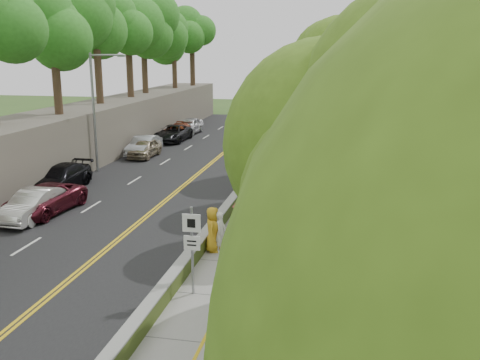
# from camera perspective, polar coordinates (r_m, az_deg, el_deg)

# --- Properties ---
(ground) EXTENTS (140.00, 140.00, 0.00)m
(ground) POSITION_cam_1_polar(r_m,az_deg,el_deg) (21.75, -5.47, -8.46)
(ground) COLOR #33511E
(ground) RESTS_ON ground
(road) EXTENTS (11.20, 66.00, 0.04)m
(road) POSITION_cam_1_polar(r_m,az_deg,el_deg) (37.00, -6.86, 0.88)
(road) COLOR black
(road) RESTS_ON ground
(sidewalk) EXTENTS (4.20, 66.00, 0.05)m
(sidewalk) POSITION_cam_1_polar(r_m,az_deg,el_deg) (35.38, 5.48, 0.33)
(sidewalk) COLOR gray
(sidewalk) RESTS_ON ground
(jersey_barrier) EXTENTS (0.42, 66.00, 0.60)m
(jersey_barrier) POSITION_cam_1_polar(r_m,az_deg,el_deg) (35.61, 1.80, 0.93)
(jersey_barrier) COLOR #A2D534
(jersey_barrier) RESTS_ON ground
(rock_embankment) EXTENTS (5.00, 66.00, 4.00)m
(rock_embankment) POSITION_cam_1_polar(r_m,az_deg,el_deg) (39.87, -18.12, 4.12)
(rock_embankment) COLOR #595147
(rock_embankment) RESTS_ON ground
(chainlink_fence) EXTENTS (0.04, 66.00, 2.00)m
(chainlink_fence) POSITION_cam_1_polar(r_m,az_deg,el_deg) (35.03, 8.93, 1.72)
(chainlink_fence) COLOR slate
(chainlink_fence) RESTS_ON ground
(trees_embankment) EXTENTS (6.40, 66.00, 13.00)m
(trees_embankment) POSITION_cam_1_polar(r_m,az_deg,el_deg) (39.21, -18.41, 16.44)
(trees_embankment) COLOR #378B26
(trees_embankment) RESTS_ON rock_embankment
(trees_fenceside) EXTENTS (7.00, 66.00, 14.00)m
(trees_fenceside) POSITION_cam_1_polar(r_m,az_deg,el_deg) (34.30, 13.31, 11.38)
(trees_fenceside) COLOR #598520
(trees_fenceside) RESTS_ON ground
(streetlight) EXTENTS (2.52, 0.22, 8.00)m
(streetlight) POSITION_cam_1_polar(r_m,az_deg,el_deg) (37.25, -15.05, 7.80)
(streetlight) COLOR gray
(streetlight) RESTS_ON ground
(signpost) EXTENTS (0.62, 0.09, 3.10)m
(signpost) POSITION_cam_1_polar(r_m,az_deg,el_deg) (18.07, -5.15, -6.51)
(signpost) COLOR gray
(signpost) RESTS_ON sidewalk
(construction_barrel) EXTENTS (0.58, 0.58, 0.95)m
(construction_barrel) POSITION_cam_1_polar(r_m,az_deg,el_deg) (39.83, 6.84, 2.54)
(construction_barrel) COLOR #F55B00
(construction_barrel) RESTS_ON sidewalk
(concrete_block) EXTENTS (1.43, 1.17, 0.85)m
(concrete_block) POSITION_cam_1_polar(r_m,az_deg,el_deg) (21.94, 6.33, -6.96)
(concrete_block) COLOR gray
(concrete_block) RESTS_ON sidewalk
(car_1) EXTENTS (1.67, 4.43, 1.45)m
(car_1) POSITION_cam_1_polar(r_m,az_deg,el_deg) (28.24, -21.18, -2.48)
(car_1) COLOR silver
(car_1) RESTS_ON road
(car_2) EXTENTS (2.74, 5.26, 1.41)m
(car_2) POSITION_cam_1_polar(r_m,az_deg,el_deg) (29.06, -20.19, -1.98)
(car_2) COLOR #541420
(car_2) RESTS_ON road
(car_3) EXTENTS (2.20, 5.15, 1.48)m
(car_3) POSITION_cam_1_polar(r_m,az_deg,el_deg) (33.52, -18.62, 0.23)
(car_3) COLOR black
(car_3) RESTS_ON road
(car_4) EXTENTS (1.67, 4.10, 1.39)m
(car_4) POSITION_cam_1_polar(r_m,az_deg,el_deg) (42.22, -10.12, 3.35)
(car_4) COLOR gray
(car_4) RESTS_ON road
(car_5) EXTENTS (1.65, 4.63, 1.52)m
(car_5) POSITION_cam_1_polar(r_m,az_deg,el_deg) (42.97, -10.22, 3.61)
(car_5) COLOR #A4A8AB
(car_5) RESTS_ON road
(car_6) EXTENTS (2.51, 5.29, 1.46)m
(car_6) POSITION_cam_1_polar(r_m,az_deg,el_deg) (49.22, -7.18, 4.96)
(car_6) COLOR black
(car_6) RESTS_ON road
(car_7) EXTENTS (2.09, 4.76, 1.36)m
(car_7) POSITION_cam_1_polar(r_m,az_deg,el_deg) (50.96, -6.53, 5.22)
(car_7) COLOR #993C1C
(car_7) RESTS_ON road
(car_8) EXTENTS (2.11, 4.72, 1.58)m
(car_8) POSITION_cam_1_polar(r_m,az_deg,el_deg) (53.52, -5.44, 5.77)
(car_8) COLOR silver
(car_8) RESTS_ON road
(painter_0) EXTENTS (0.69, 0.98, 1.90)m
(painter_0) POSITION_cam_1_polar(r_m,az_deg,el_deg) (22.11, -2.92, -5.28)
(painter_0) COLOR gold
(painter_0) RESTS_ON sidewalk
(painter_1) EXTENTS (0.49, 0.68, 1.73)m
(painter_1) POSITION_cam_1_polar(r_m,az_deg,el_deg) (22.07, -2.08, -5.54)
(painter_1) COLOR white
(painter_1) RESTS_ON sidewalk
(painter_2) EXTENTS (0.86, 1.02, 1.85)m
(painter_2) POSITION_cam_1_polar(r_m,az_deg,el_deg) (30.48, 2.49, 0.03)
(painter_2) COLOR black
(painter_2) RESTS_ON sidewalk
(painter_3) EXTENTS (0.64, 1.06, 1.61)m
(painter_3) POSITION_cam_1_polar(r_m,az_deg,el_deg) (23.80, -0.14, -4.23)
(painter_3) COLOR brown
(painter_3) RESTS_ON sidewalk
(person_far) EXTENTS (1.10, 0.55, 1.81)m
(person_far) POSITION_cam_1_polar(r_m,az_deg,el_deg) (40.47, 8.65, 3.28)
(person_far) COLOR black
(person_far) RESTS_ON sidewalk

